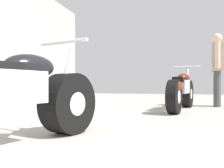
{
  "coord_description": "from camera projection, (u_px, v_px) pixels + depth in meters",
  "views": [
    {
      "loc": [
        0.35,
        -0.0,
        0.54
      ],
      "look_at": [
        -0.55,
        3.49,
        0.53
      ],
      "focal_mm": 39.55,
      "sensor_mm": 36.0,
      "label": 1
    }
  ],
  "objects": [
    {
      "name": "motorcycle_black_naked",
      "position": [
        181.0,
        91.0,
        4.9
      ],
      "size": [
        0.71,
        1.97,
        0.93
      ],
      "color": "black",
      "rests_on": "ground_plane"
    },
    {
      "name": "mechanic_in_blue",
      "position": [
        217.0,
        65.0,
        5.75
      ],
      "size": [
        0.3,
        0.69,
        1.71
      ],
      "color": "#4C4C4C",
      "rests_on": "ground_plane"
    },
    {
      "name": "motorcycle_maroon_cruiser",
      "position": [
        5.0,
        100.0,
        1.99
      ],
      "size": [
        0.92,
        2.1,
        0.99
      ],
      "color": "black",
      "rests_on": "ground_plane"
    },
    {
      "name": "ground_plane",
      "position": [
        151.0,
        119.0,
        3.72
      ],
      "size": [
        17.97,
        17.97,
        0.0
      ],
      "primitive_type": "plane",
      "color": "#A8A399"
    }
  ]
}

